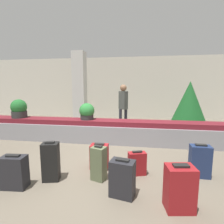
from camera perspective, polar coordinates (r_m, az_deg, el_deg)
ground_plane at (r=3.98m, az=-3.69°, el=-16.69°), size 18.00×18.00×0.00m
back_wall at (r=9.43m, az=4.04°, el=7.86°), size 18.00×0.06×3.20m
carousel at (r=5.35m, az=-0.00°, el=-6.38°), size 8.56×0.71×0.67m
pillar at (r=8.07m, az=-10.47°, el=7.65°), size 0.53×0.53×3.20m
suitcase_0 at (r=3.52m, az=8.17°, el=-16.27°), size 0.37×0.25×0.47m
suitcase_1 at (r=2.87m, az=3.40°, el=-20.80°), size 0.41×0.32×0.60m
suitcase_2 at (r=2.76m, az=21.21°, el=-22.12°), size 0.42×0.33×0.65m
suitcase_3 at (r=3.44m, az=-19.35°, el=-15.02°), size 0.33×0.28×0.72m
suitcase_4 at (r=3.30m, az=-4.38°, el=-16.37°), size 0.30×0.26×0.64m
suitcase_5 at (r=3.74m, az=-4.14°, el=-14.22°), size 0.36×0.26×0.53m
suitcase_6 at (r=3.47m, az=-29.26°, el=-16.71°), size 0.41×0.27×0.58m
suitcase_7 at (r=3.77m, az=26.76°, el=-14.11°), size 0.37×0.23×0.63m
potted_plant_0 at (r=5.41m, az=-8.20°, el=0.05°), size 0.47×0.47×0.51m
potted_plant_1 at (r=6.43m, az=-28.10°, el=0.88°), size 0.49×0.49×0.60m
traveler_0 at (r=6.51m, az=3.68°, el=2.83°), size 0.36×0.35×1.75m
decorated_tree at (r=7.11m, az=23.87°, el=2.36°), size 1.39×1.39×1.88m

